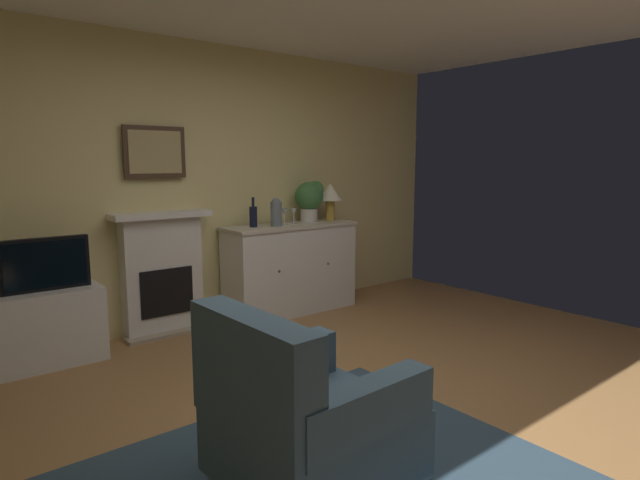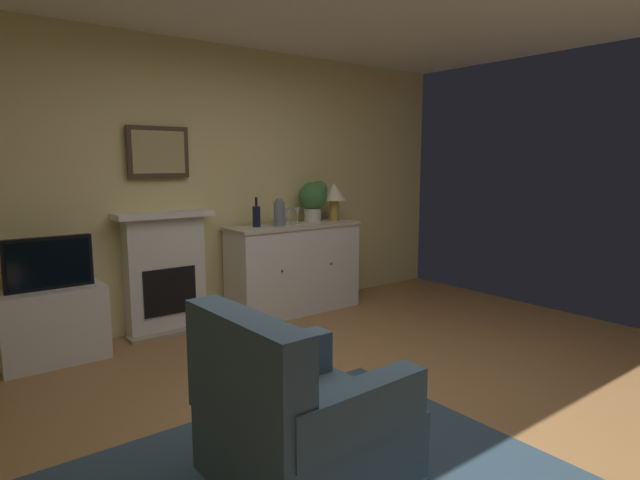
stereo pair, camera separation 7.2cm
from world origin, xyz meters
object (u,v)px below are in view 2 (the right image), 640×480
Objects in this scene: wine_bottle at (256,216)px; potted_plant_small at (314,198)px; table_lamp at (334,195)px; wine_glass_center at (297,212)px; sideboard_cabinet at (294,268)px; tv_set at (49,263)px; framed_picture at (158,152)px; vase_decorative at (279,212)px; tv_cabinet at (53,325)px; wine_glass_left at (288,213)px; fireplace_unit at (166,272)px; armchair at (297,420)px.

wine_bottle is 0.72m from potted_plant_small.
table_lamp reaches higher than wine_glass_center.
tv_set reaches higher than sideboard_cabinet.
vase_decorative is at bearing -14.11° from framed_picture.
sideboard_cabinet is at bearing 177.95° from wine_glass_center.
tv_cabinet is (-2.31, 0.02, -0.74)m from wine_glass_center.
wine_bottle reaches higher than wine_glass_left.
sideboard_cabinet is at bearing -3.56° from wine_glass_left.
wine_glass_center reaches higher than tv_cabinet.
wine_glass_left is at bearing -8.05° from fireplace_unit.
table_lamp is 2.93m from tv_cabinet.
framed_picture is at bearing 170.22° from sideboard_cabinet.
wine_glass_left is 0.59× the size of vase_decorative.
sideboard_cabinet is 1.88× the size of tv_cabinet.
fireplace_unit is 2.75× the size of table_lamp.
tv_cabinet is at bearing -179.26° from wine_bottle.
wine_bottle reaches higher than tv_cabinet.
wine_bottle is 0.35m from wine_glass_left.
vase_decorative reaches higher than sideboard_cabinet.
sideboard_cabinet is at bearing -7.81° from fireplace_unit.
table_lamp reaches higher than sideboard_cabinet.
wine_glass_left is 0.38m from potted_plant_small.
tv_cabinet is (-2.20, 0.01, -0.74)m from wine_glass_left.
tv_cabinet is at bearing 179.72° from wine_glass_left.
armchair is at bearing -78.45° from tv_cabinet.
wine_glass_center is at bearing 54.61° from armchair.
armchair reaches higher than tv_cabinet.
potted_plant_small is at bearing 6.59° from wine_glass_left.
potted_plant_small reaches higher than wine_bottle.
tv_cabinet is 2.70m from potted_plant_small.
potted_plant_small reaches higher than tv_cabinet.
tv_set is 2.58m from potted_plant_small.
framed_picture is at bearing 90.00° from fireplace_unit.
fireplace_unit is 1.07m from framed_picture.
potted_plant_small is (-0.24, 0.05, -0.02)m from table_lamp.
vase_decorative reaches higher than wine_glass_center.
wine_glass_center is at bearing -3.00° from wine_glass_left.
tv_cabinet is 0.82× the size of armchair.
sideboard_cabinet is 0.90m from table_lamp.
sideboard_cabinet is 0.58m from wine_glass_left.
framed_picture is 1.90× the size of wine_bottle.
armchair is (-1.54, -2.47, -0.67)m from vase_decorative.
wine_glass_left is 3.10m from armchair.
fireplace_unit is 0.78× the size of sideboard_cabinet.
sideboard_cabinet is 8.56× the size of wine_glass_center.
table_lamp is 3.49m from armchair.
table_lamp is at bearing -0.41° from wine_glass_left.
wine_bottle reaches higher than sideboard_cabinet.
wine_glass_center is 0.27× the size of tv_set.
wine_glass_center is 0.38× the size of potted_plant_small.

